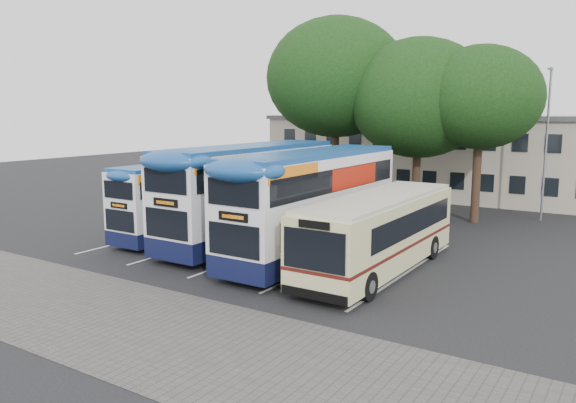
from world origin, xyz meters
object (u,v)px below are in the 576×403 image
Objects in this scene: lamp_post at (547,136)px; bus_dd_mid at (251,189)px; tree_mid at (419,98)px; bus_dd_left at (190,195)px; tree_right at (481,98)px; bus_dd_right at (314,200)px; bus_single at (380,228)px; tree_left at (336,78)px.

bus_dd_mid is at bearing -128.80° from lamp_post.
bus_dd_left is at bearing -123.43° from tree_mid.
tree_right is at bearing -5.31° from tree_mid.
bus_dd_mid is (-4.26, -11.71, -4.64)m from tree_mid.
bus_dd_mid reaches higher than bus_dd_left.
tree_right is 13.65m from bus_dd_right.
lamp_post is 0.96× the size of bus_dd_left.
bus_single is at bearing -92.57° from tree_right.
tree_right reaches higher than lamp_post.
bus_dd_mid is 1.02× the size of bus_dd_right.
lamp_post is at bearing 39.90° from tree_right.
tree_mid is 1.17× the size of bus_dd_left.
tree_left reaches higher than tree_mid.
bus_single is at bearing -4.56° from bus_dd_left.
tree_right is (9.51, -0.19, -1.43)m from tree_left.
tree_left is 1.11× the size of bus_dd_right.
bus_dd_right is at bearing -3.11° from bus_dd_left.
bus_single is at bearing -9.92° from bus_dd_mid.
bus_single is at bearing -55.19° from tree_left.
tree_left is at bearing 124.81° from bus_single.
tree_mid reaches higher than lamp_post.
bus_dd_mid is at bearing -82.89° from tree_left.
bus_dd_left is 0.89× the size of bus_single.
bus_dd_mid is at bearing 168.38° from bus_dd_right.
tree_left is (-12.76, -2.53, 3.66)m from lamp_post.
bus_dd_mid reaches higher than bus_single.
bus_dd_left is (-8.00, -12.13, -5.18)m from tree_mid.
tree_left is 1.23× the size of tree_right.
bus_dd_left is at bearing -136.11° from lamp_post.
lamp_post is 21.10m from bus_dd_left.
bus_dd_right is at bearing -90.76° from tree_mid.
tree_right is 14.68m from bus_dd_mid.
bus_single is (7.50, -1.31, -0.90)m from bus_dd_mid.
bus_dd_left is 11.28m from bus_single.
tree_right is at bearing 71.95° from bus_dd_right.
tree_left is 14.88m from bus_dd_right.
lamp_post is 16.19m from bus_single.
tree_right is at bearing 54.62° from bus_dd_mid.
lamp_post is 13.51m from tree_left.
tree_mid is 14.52m from bus_single.
bus_single is at bearing -76.03° from tree_mid.
bus_dd_right is at bearing -65.93° from tree_left.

